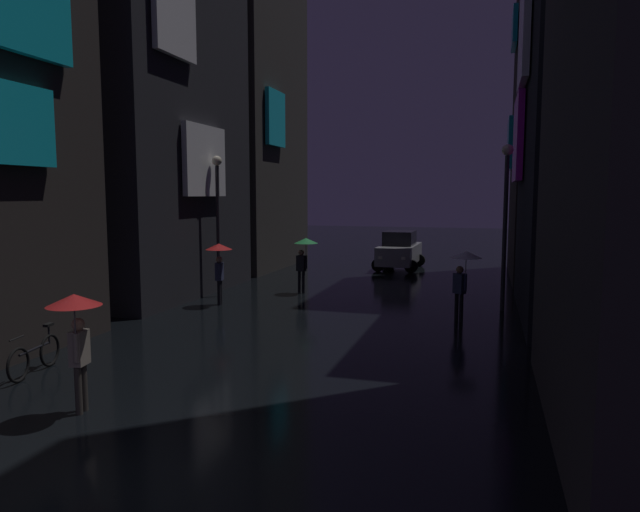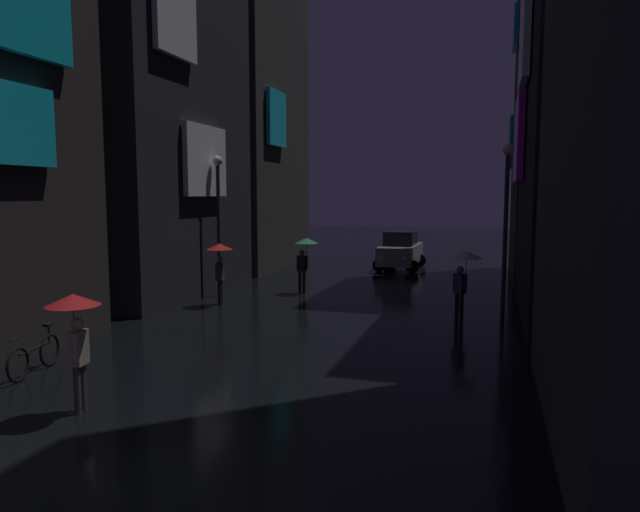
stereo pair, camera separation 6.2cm
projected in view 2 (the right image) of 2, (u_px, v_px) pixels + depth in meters
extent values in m
plane|color=black|center=(104.00, 497.00, 7.12)|extent=(120.00, 120.00, 0.00)
cube|color=#19D8F2|center=(17.00, 125.00, 12.31)|extent=(0.20, 2.04, 1.76)
cube|color=#19D8F2|center=(33.00, 6.00, 12.64)|extent=(0.20, 2.17, 2.26)
cube|color=#232328|center=(153.00, 51.00, 20.81)|extent=(4.00, 8.30, 17.95)
cube|color=white|center=(205.00, 161.00, 20.46)|extent=(0.20, 2.88, 2.52)
cube|color=white|center=(175.00, 13.00, 18.23)|extent=(0.20, 2.40, 2.76)
cube|color=#33302D|center=(248.00, 30.00, 28.71)|extent=(4.00, 7.56, 23.99)
cube|color=#19D8F2|center=(276.00, 118.00, 27.01)|extent=(0.20, 2.16, 2.60)
cube|color=black|center=(601.00, 100.00, 16.56)|extent=(4.00, 7.79, 12.98)
cube|color=#F226D8|center=(519.00, 139.00, 18.94)|extent=(0.20, 3.20, 2.78)
cube|color=white|center=(525.00, 33.00, 17.15)|extent=(0.20, 3.02, 3.08)
cube|color=#2D2826|center=(569.00, 21.00, 24.43)|extent=(4.00, 7.37, 22.31)
cube|color=#19D8F2|center=(511.00, 144.00, 26.85)|extent=(0.20, 2.58, 2.38)
cube|color=#19D8F2|center=(516.00, 29.00, 25.50)|extent=(0.20, 2.17, 1.61)
cylinder|color=#38332D|center=(83.00, 387.00, 9.96)|extent=(0.12, 0.12, 0.85)
cylinder|color=#38332D|center=(77.00, 390.00, 9.79)|extent=(0.12, 0.12, 0.85)
cube|color=gray|center=(78.00, 348.00, 9.80)|extent=(0.27, 0.37, 0.60)
sphere|color=tan|center=(77.00, 324.00, 9.75)|extent=(0.22, 0.22, 0.22)
cylinder|color=gray|center=(75.00, 348.00, 9.61)|extent=(0.09, 0.09, 0.50)
cylinder|color=slate|center=(74.00, 328.00, 9.57)|extent=(0.02, 0.02, 0.77)
cone|color=red|center=(73.00, 300.00, 9.52)|extent=(0.90, 0.90, 0.20)
cylinder|color=black|center=(221.00, 292.00, 19.61)|extent=(0.12, 0.12, 0.85)
cylinder|color=black|center=(220.00, 293.00, 19.44)|extent=(0.12, 0.12, 0.85)
cube|color=#333859|center=(220.00, 271.00, 19.45)|extent=(0.28, 0.38, 0.60)
sphere|color=tan|center=(220.00, 259.00, 19.40)|extent=(0.22, 0.22, 0.22)
cylinder|color=#333859|center=(220.00, 271.00, 19.26)|extent=(0.09, 0.09, 0.50)
cylinder|color=slate|center=(220.00, 261.00, 19.22)|extent=(0.02, 0.02, 0.77)
cone|color=red|center=(219.00, 247.00, 19.17)|extent=(0.90, 0.90, 0.20)
cylinder|color=black|center=(457.00, 307.00, 16.97)|extent=(0.12, 0.12, 0.85)
cylinder|color=black|center=(461.00, 308.00, 16.82)|extent=(0.12, 0.12, 0.85)
cube|color=#333859|center=(460.00, 283.00, 16.82)|extent=(0.40, 0.38, 0.60)
sphere|color=#9E7051|center=(460.00, 270.00, 16.77)|extent=(0.22, 0.22, 0.22)
cylinder|color=#333859|center=(466.00, 282.00, 16.69)|extent=(0.09, 0.09, 0.50)
cylinder|color=slate|center=(466.00, 271.00, 16.65)|extent=(0.02, 0.02, 0.77)
cone|color=silver|center=(466.00, 255.00, 16.60)|extent=(0.90, 0.90, 0.20)
cylinder|color=black|center=(300.00, 282.00, 21.85)|extent=(0.12, 0.12, 0.85)
cylinder|color=black|center=(304.00, 282.00, 21.76)|extent=(0.12, 0.12, 0.85)
cube|color=black|center=(302.00, 263.00, 21.73)|extent=(0.38, 0.29, 0.60)
sphere|color=#9E7051|center=(302.00, 253.00, 21.68)|extent=(0.22, 0.22, 0.22)
cylinder|color=black|center=(307.00, 262.00, 21.68)|extent=(0.09, 0.09, 0.50)
cylinder|color=slate|center=(307.00, 253.00, 21.64)|extent=(0.02, 0.02, 0.77)
cone|color=green|center=(307.00, 241.00, 21.59)|extent=(0.90, 0.90, 0.20)
torus|color=black|center=(18.00, 365.00, 11.47)|extent=(0.19, 0.72, 0.72)
torus|color=black|center=(50.00, 350.00, 12.55)|extent=(0.19, 0.72, 0.72)
cylinder|color=black|center=(34.00, 349.00, 11.99)|extent=(0.23, 0.99, 0.05)
cylinder|color=black|center=(49.00, 334.00, 12.51)|extent=(0.04, 0.04, 0.40)
cube|color=black|center=(48.00, 325.00, 12.49)|extent=(0.16, 0.26, 0.06)
cylinder|color=black|center=(16.00, 338.00, 11.41)|extent=(0.11, 0.45, 0.03)
cube|color=#99999E|center=(400.00, 254.00, 28.83)|extent=(1.79, 4.14, 0.90)
cube|color=black|center=(401.00, 238.00, 28.74)|extent=(1.49, 1.88, 0.70)
cylinder|color=black|center=(412.00, 266.00, 27.37)|extent=(0.64, 0.23, 0.64)
cylinder|color=black|center=(379.00, 265.00, 27.86)|extent=(0.64, 0.23, 0.64)
cylinder|color=black|center=(420.00, 260.00, 29.89)|extent=(0.64, 0.23, 0.64)
cylinder|color=black|center=(390.00, 259.00, 30.38)|extent=(0.64, 0.23, 0.64)
cube|color=white|center=(404.00, 259.00, 26.70)|extent=(0.20, 0.06, 0.14)
cube|color=white|center=(381.00, 258.00, 27.04)|extent=(0.20, 0.06, 0.14)
cylinder|color=#2D2D33|center=(219.00, 232.00, 20.87)|extent=(0.14, 0.14, 4.80)
sphere|color=#F9EFCC|center=(217.00, 161.00, 20.59)|extent=(0.36, 0.36, 0.36)
cylinder|color=#2D2D33|center=(505.00, 234.00, 18.28)|extent=(0.14, 0.14, 4.99)
sphere|color=#F9EFCC|center=(508.00, 150.00, 17.99)|extent=(0.36, 0.36, 0.36)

